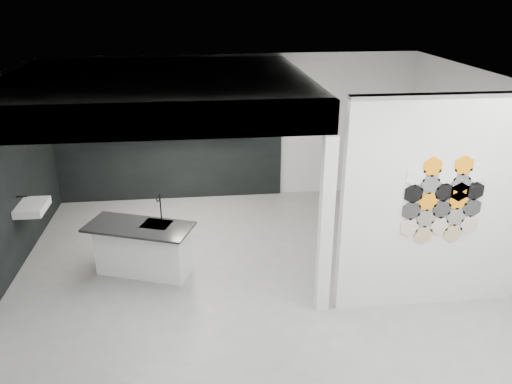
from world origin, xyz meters
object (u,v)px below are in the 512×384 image
object	(u,v)px
kitchen_island	(143,248)
glass_vase	(244,130)
wall_basin	(32,207)
kettle	(230,130)
glass_bowl	(244,131)
partition_panel	(437,206)
stockpot	(107,133)
bottle_dark	(157,132)
utensil_cup	(135,134)

from	to	relation	value
kitchen_island	glass_vase	xyz separation A→B (m)	(1.72, 2.71, 0.99)
wall_basin	kettle	distance (m)	3.79
glass_bowl	partition_panel	bearing A→B (deg)	-61.77
partition_panel	kitchen_island	distance (m)	4.09
partition_panel	glass_vase	world-z (taller)	partition_panel
partition_panel	kitchen_island	xyz separation A→B (m)	(-3.80, 1.16, -0.99)
glass_bowl	glass_vase	xyz separation A→B (m)	(0.00, 0.00, 0.03)
kitchen_island	stockpot	bearing A→B (deg)	127.41
partition_panel	bottle_dark	distance (m)	5.36
stockpot	wall_basin	bearing A→B (deg)	-112.06
glass_vase	partition_panel	bearing A→B (deg)	-61.77
kettle	utensil_cup	size ratio (longest dim) A/B	1.86
glass_vase	stockpot	bearing A→B (deg)	180.00
wall_basin	kettle	size ratio (longest dim) A/B	3.38
utensil_cup	glass_vase	bearing A→B (deg)	0.00
partition_panel	wall_basin	distance (m)	5.78
kettle	stockpot	bearing A→B (deg)	-164.53
glass_bowl	stockpot	bearing A→B (deg)	180.00
stockpot	utensil_cup	xyz separation A→B (m)	(0.51, 0.00, -0.04)
bottle_dark	kitchen_island	bearing A→B (deg)	-91.75
kettle	bottle_dark	size ratio (longest dim) A/B	1.19
stockpot	kettle	world-z (taller)	stockpot
wall_basin	kettle	bearing A→B (deg)	33.41
wall_basin	bottle_dark	world-z (taller)	bottle_dark
glass_vase	utensil_cup	distance (m)	2.05
stockpot	glass_bowl	size ratio (longest dim) A/B	1.61
stockpot	glass_vase	bearing A→B (deg)	0.00
wall_basin	glass_bowl	distance (m)	4.00
utensil_cup	glass_bowl	bearing A→B (deg)	0.00
partition_panel	wall_basin	world-z (taller)	partition_panel
kitchen_island	glass_bowl	world-z (taller)	glass_bowl
kettle	bottle_dark	distance (m)	1.38
kitchen_island	bottle_dark	distance (m)	2.88
kettle	glass_vase	size ratio (longest dim) A/B	1.17
wall_basin	glass_vase	distance (m)	4.01
kettle	kitchen_island	bearing A→B (deg)	-102.92
kettle	partition_panel	bearing A→B (deg)	-43.40
stockpot	glass_bowl	distance (m)	2.55
stockpot	glass_vase	xyz separation A→B (m)	(2.55, 0.00, -0.01)
glass_bowl	utensil_cup	size ratio (longest dim) A/B	1.41
partition_panel	wall_basin	bearing A→B (deg)	161.77
partition_panel	wall_basin	xyz separation A→B (m)	(-5.46, 1.80, -0.55)
kitchen_island	bottle_dark	world-z (taller)	bottle_dark
utensil_cup	kettle	bearing A→B (deg)	0.00
kitchen_island	glass_vase	bearing A→B (deg)	77.88
wall_basin	bottle_dark	bearing A→B (deg)	49.73
glass_bowl	utensil_cup	xyz separation A→B (m)	(-2.05, 0.00, -0.00)
kitchen_island	glass_vase	size ratio (longest dim) A/B	10.78
glass_bowl	glass_vase	distance (m)	0.03
kitchen_island	glass_bowl	size ratio (longest dim) A/B	12.16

